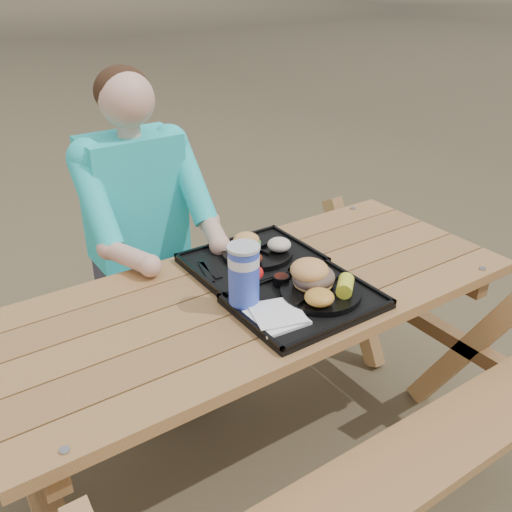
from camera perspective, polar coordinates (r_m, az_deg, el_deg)
ground at (r=2.38m, az=0.00°, el=-19.14°), size 60.00×60.00×0.00m
picnic_table at (r=2.12m, az=0.00°, el=-12.18°), size 1.80×1.49×0.75m
tray_near at (r=1.83m, az=5.02°, el=-4.66°), size 0.45×0.35×0.02m
tray_far at (r=2.07m, az=-0.40°, el=-0.50°), size 0.45×0.35×0.02m
plate_near at (r=1.85m, az=6.47°, el=-3.67°), size 0.26×0.26×0.02m
plate_far at (r=2.08m, az=0.13°, el=0.32°), size 0.26×0.26×0.02m
napkin_stack at (r=1.72m, az=2.06°, el=-6.08°), size 0.17×0.17×0.02m
soda_cup at (r=1.75m, az=-1.23°, el=-2.13°), size 0.10×0.10×0.19m
condiment_bbq at (r=1.89m, az=2.52°, el=-2.42°), size 0.06×0.06×0.03m
condiment_mustard at (r=1.93m, az=3.83°, el=-1.82°), size 0.05×0.05×0.03m
sandwich at (r=1.83m, az=5.83°, el=-1.00°), size 0.13×0.13×0.14m
mac_cheese at (r=1.76m, az=6.36°, el=-4.12°), size 0.09×0.09×0.05m
corn_cob at (r=1.82m, az=8.91°, el=-2.95°), size 0.12×0.12×0.05m
cutlery_far at (r=1.99m, az=-4.63°, el=-1.33°), size 0.04×0.15×0.01m
burger at (r=2.07m, az=-0.97°, el=1.92°), size 0.10×0.10×0.09m
baked_beans at (r=1.99m, az=-0.35°, el=-0.21°), size 0.07×0.07×0.03m
potato_salad at (r=2.06m, az=2.33°, el=1.15°), size 0.09×0.09×0.05m
diner at (r=2.46m, az=-11.40°, el=0.61°), size 0.48×0.84×1.28m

